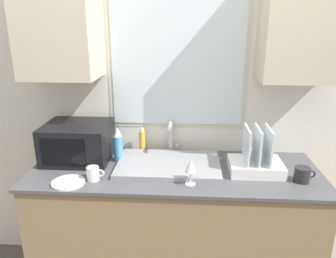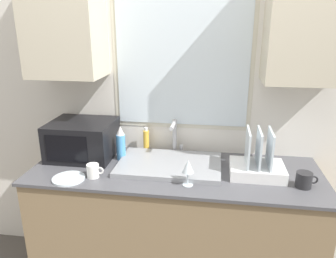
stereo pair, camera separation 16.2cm
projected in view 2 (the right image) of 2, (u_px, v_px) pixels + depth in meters
name	position (u px, v px, depth m)	size (l,w,h in m)	color
countertop	(175.00, 229.00, 2.25)	(1.85, 0.68, 0.91)	#8C7251
wall_back	(182.00, 84.00, 2.25)	(6.00, 0.38, 2.60)	silver
sink_basin	(169.00, 164.00, 2.14)	(0.67, 0.44, 0.03)	gray
faucet	(175.00, 134.00, 2.30)	(0.08, 0.19, 0.25)	#B7B7BC
microwave	(82.00, 139.00, 2.27)	(0.43, 0.37, 0.25)	black
dish_rack	(257.00, 165.00, 2.00)	(0.33, 0.25, 0.29)	white
spray_bottle	(121.00, 143.00, 2.22)	(0.06, 0.06, 0.24)	#4C99D8
soap_bottle	(146.00, 140.00, 2.37)	(0.04, 0.04, 0.18)	gold
mug_near_sink	(93.00, 171.00, 1.98)	(0.11, 0.07, 0.08)	white
wine_glass	(188.00, 167.00, 1.86)	(0.07, 0.07, 0.16)	silver
mug_by_rack	(304.00, 180.00, 1.87)	(0.12, 0.09, 0.09)	#262628
small_plate	(69.00, 179.00, 1.97)	(0.19, 0.19, 0.01)	silver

